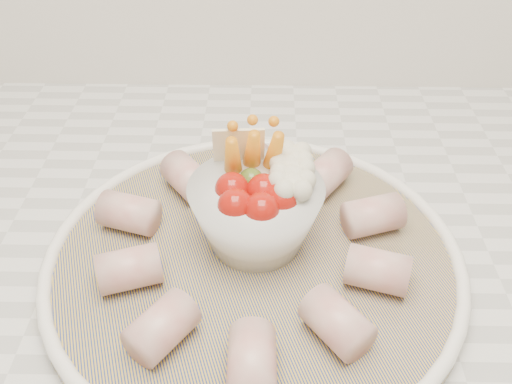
{
  "coord_description": "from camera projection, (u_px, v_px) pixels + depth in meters",
  "views": [
    {
      "loc": [
        -0.09,
        1.05,
        1.29
      ],
      "look_at": [
        -0.1,
        1.43,
        0.99
      ],
      "focal_mm": 40.0,
      "sensor_mm": 36.0,
      "label": 1
    }
  ],
  "objects": [
    {
      "name": "serving_platter",
      "position": [
        254.0,
        259.0,
        0.5
      ],
      "size": [
        0.46,
        0.46,
        0.02
      ],
      "color": "navy",
      "rests_on": "kitchen_counter"
    },
    {
      "name": "veggie_bowl",
      "position": [
        259.0,
        206.0,
        0.49
      ],
      "size": [
        0.12,
        0.12,
        0.1
      ],
      "color": "white",
      "rests_on": "serving_platter"
    },
    {
      "name": "cured_meat_rolls",
      "position": [
        253.0,
        241.0,
        0.49
      ],
      "size": [
        0.28,
        0.28,
        0.03
      ],
      "color": "#BB5A55",
      "rests_on": "serving_platter"
    }
  ]
}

